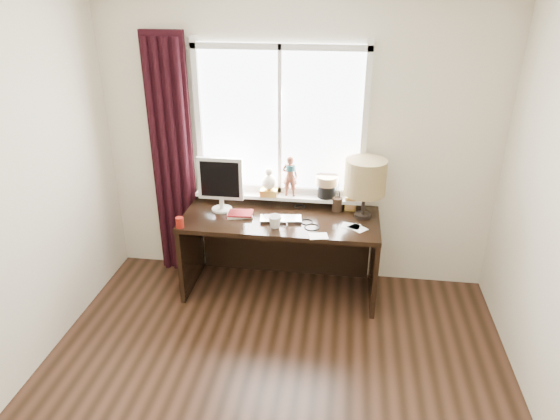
# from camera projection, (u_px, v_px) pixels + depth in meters

# --- Properties ---
(wall_back) EXTENTS (3.50, 0.00, 2.60)m
(wall_back) POSITION_uv_depth(u_px,v_px,m) (297.00, 144.00, 4.40)
(wall_back) COLOR beige
(wall_back) RESTS_ON ground
(laptop) EXTENTS (0.38, 0.27, 0.03)m
(laptop) POSITION_uv_depth(u_px,v_px,m) (281.00, 219.00, 4.25)
(laptop) COLOR silver
(laptop) RESTS_ON desk
(mug) EXTENTS (0.15, 0.15, 0.11)m
(mug) POSITION_uv_depth(u_px,v_px,m) (275.00, 221.00, 4.12)
(mug) COLOR white
(mug) RESTS_ON desk
(red_cup) EXTENTS (0.07, 0.07, 0.09)m
(red_cup) POSITION_uv_depth(u_px,v_px,m) (180.00, 222.00, 4.12)
(red_cup) COLOR maroon
(red_cup) RESTS_ON desk
(window) EXTENTS (1.52, 0.20, 1.40)m
(window) POSITION_uv_depth(u_px,v_px,m) (280.00, 145.00, 4.37)
(window) COLOR white
(window) RESTS_ON ground
(curtain) EXTENTS (0.38, 0.09, 2.25)m
(curtain) POSITION_uv_depth(u_px,v_px,m) (172.00, 161.00, 4.53)
(curtain) COLOR black
(curtain) RESTS_ON floor
(desk) EXTENTS (1.70, 0.70, 0.75)m
(desk) POSITION_uv_depth(u_px,v_px,m) (282.00, 237.00, 4.50)
(desk) COLOR black
(desk) RESTS_ON floor
(monitor) EXTENTS (0.40, 0.18, 0.49)m
(monitor) POSITION_uv_depth(u_px,v_px,m) (220.00, 181.00, 4.33)
(monitor) COLOR beige
(monitor) RESTS_ON desk
(notebook_stack) EXTENTS (0.25, 0.21, 0.03)m
(notebook_stack) POSITION_uv_depth(u_px,v_px,m) (240.00, 214.00, 4.34)
(notebook_stack) COLOR beige
(notebook_stack) RESTS_ON desk
(brush_holder) EXTENTS (0.09, 0.09, 0.25)m
(brush_holder) POSITION_uv_depth(u_px,v_px,m) (337.00, 204.00, 4.41)
(brush_holder) COLOR black
(brush_holder) RESTS_ON desk
(icon_frame) EXTENTS (0.10, 0.03, 0.13)m
(icon_frame) POSITION_uv_depth(u_px,v_px,m) (350.00, 205.00, 4.40)
(icon_frame) COLOR gold
(icon_frame) RESTS_ON desk
(table_lamp) EXTENTS (0.35, 0.35, 0.52)m
(table_lamp) POSITION_uv_depth(u_px,v_px,m) (365.00, 178.00, 4.17)
(table_lamp) COLOR black
(table_lamp) RESTS_ON desk
(loose_papers) EXTENTS (0.49, 0.35, 0.00)m
(loose_papers) POSITION_uv_depth(u_px,v_px,m) (342.00, 230.00, 4.09)
(loose_papers) COLOR white
(loose_papers) RESTS_ON desk
(desk_cables) EXTENTS (0.29, 0.54, 0.01)m
(desk_cables) POSITION_uv_depth(u_px,v_px,m) (307.00, 220.00, 4.26)
(desk_cables) COLOR black
(desk_cables) RESTS_ON desk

